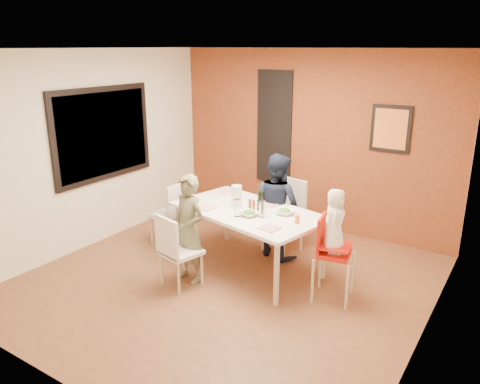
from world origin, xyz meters
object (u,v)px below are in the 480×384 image
Objects in this scene: chair_near at (175,248)px; high_chair at (330,250)px; toddler at (335,221)px; chair_far at (287,211)px; paper_towel_roll at (237,197)px; chair_left at (173,210)px; child_far at (277,206)px; dining_table at (248,215)px; wine_bottle at (260,202)px; child_near at (189,229)px.

chair_near is 0.93× the size of high_chair.
chair_far is at bearing 31.11° from toddler.
high_chair is at bearing 92.44° from toddler.
chair_far is 1.39× the size of toddler.
high_chair is at bearing -30.69° from chair_far.
toddler is 1.36m from paper_towel_roll.
chair_far reaches higher than chair_left.
child_far is 0.65m from paper_towel_roll.
dining_table is 7.77× the size of wine_bottle.
child_near is at bearing -122.24° from dining_table.
wine_bottle is at bearing 89.74° from chair_left.
child_far is 1.28m from toddler.
child_far is at bearing 111.29° from chair_left.
chair_far is (0.57, 1.68, 0.06)m from chair_near.
chair_left is 1.52m from wine_bottle.
chair_near is 1.78m from chair_far.
chair_far is at bearing 36.51° from high_chair.
toddler is (1.18, -0.13, 0.21)m from dining_table.
dining_table is 1.56× the size of child_near.
high_chair is 1.66m from child_near.
chair_far is at bearing -95.20° from chair_near.
child_near is at bearing 82.78° from child_far.
wine_bottle is at bearing 55.81° from child_near.
chair_far is 1.09× the size of chair_left.
dining_table is 2.13× the size of high_chair.
chair_left is at bearing 178.06° from wine_bottle.
child_near reaches higher than wine_bottle.
dining_table is 1.18m from high_chair.
dining_table is 1.21m from toddler.
child_far is (0.12, 0.54, -0.01)m from dining_table.
paper_towel_roll reaches higher than dining_table.
toddler reaches higher than wine_bottle.
chair_near is at bearing -124.74° from wine_bottle.
high_chair is 1.25m from child_far.
chair_far is 1.38m from high_chair.
high_chair is 0.69× the size of child_far.
child_far reaches higher than dining_table.
high_chair is 1.04m from wine_bottle.
dining_table is 2.24× the size of chair_left.
child_near is 4.97× the size of wine_bottle.
chair_left is at bearing 36.37° from child_far.
wine_bottle is at bearing 65.24° from toddler.
chair_near is at bearing 103.95° from high_chair.
paper_towel_roll is at bearing 179.20° from wine_bottle.
toddler reaches higher than chair_left.
high_chair is 1.38m from paper_towel_roll.
chair_left is 1.12m from child_near.
chair_far reaches higher than high_chair.
toddler is (1.05, -0.92, 0.37)m from chair_far.
child_far is 5.32× the size of wine_bottle.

